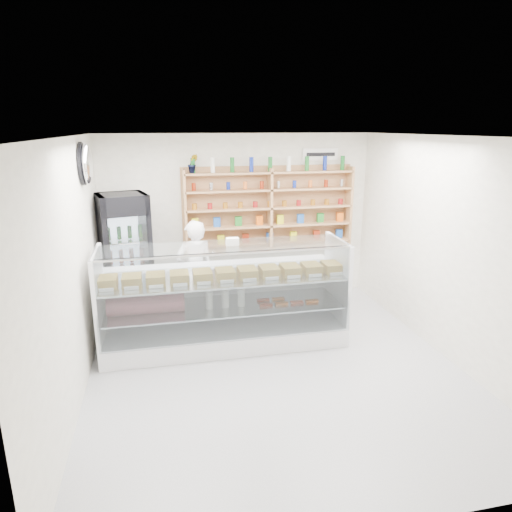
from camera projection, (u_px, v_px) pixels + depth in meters
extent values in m
plane|color=#AAAAAF|center=(274.00, 366.00, 5.73)|extent=(5.00, 5.00, 0.00)
plane|color=white|center=(277.00, 136.00, 4.96)|extent=(5.00, 5.00, 0.00)
plane|color=white|center=(239.00, 219.00, 7.70)|extent=(4.50, 0.00, 4.50)
plane|color=white|center=(371.00, 364.00, 3.00)|extent=(4.50, 0.00, 4.50)
plane|color=white|center=(73.00, 272.00, 4.89)|extent=(0.00, 5.00, 5.00)
plane|color=white|center=(447.00, 249.00, 5.80)|extent=(0.00, 5.00, 5.00)
cube|color=white|center=(225.00, 334.00, 6.30)|extent=(3.26, 0.92, 0.27)
cube|color=white|center=(220.00, 291.00, 6.58)|extent=(3.26, 0.05, 0.69)
cube|color=silver|center=(225.00, 306.00, 6.19)|extent=(3.13, 0.81, 0.02)
cube|color=silver|center=(224.00, 278.00, 6.08)|extent=(3.20, 0.85, 0.02)
cube|color=silver|center=(230.00, 298.00, 5.69)|extent=(3.20, 0.13, 1.14)
cube|color=silver|center=(224.00, 246.00, 5.90)|extent=(3.20, 0.65, 0.01)
imported|color=silver|center=(195.00, 272.00, 6.83)|extent=(0.65, 0.51, 1.59)
cube|color=black|center=(126.00, 257.00, 6.99)|extent=(0.85, 0.84, 1.95)
cube|color=#37053B|center=(114.00, 207.00, 6.45)|extent=(0.67, 0.20, 0.27)
cube|color=silver|center=(119.00, 269.00, 6.69)|extent=(0.57, 0.16, 1.54)
cube|color=tan|center=(185.00, 211.00, 7.31)|extent=(0.04, 0.28, 1.33)
cube|color=tan|center=(270.00, 208.00, 7.59)|extent=(0.04, 0.28, 1.33)
cube|color=tan|center=(348.00, 205.00, 7.88)|extent=(0.04, 0.28, 1.33)
cube|color=tan|center=(270.00, 242.00, 7.76)|extent=(2.80, 0.28, 0.03)
cube|color=tan|center=(270.00, 225.00, 7.67)|extent=(2.80, 0.28, 0.03)
cube|color=tan|center=(270.00, 208.00, 7.59)|extent=(2.80, 0.28, 0.03)
cube|color=tan|center=(270.00, 190.00, 7.51)|extent=(2.80, 0.28, 0.03)
cube|color=tan|center=(270.00, 172.00, 7.43)|extent=(2.80, 0.28, 0.03)
imported|color=#1E6626|center=(193.00, 164.00, 7.14)|extent=(0.17, 0.14, 0.29)
ellipsoid|color=silver|center=(87.00, 164.00, 5.75)|extent=(0.15, 0.50, 0.50)
cube|color=white|center=(320.00, 154.00, 7.66)|extent=(0.62, 0.03, 0.20)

